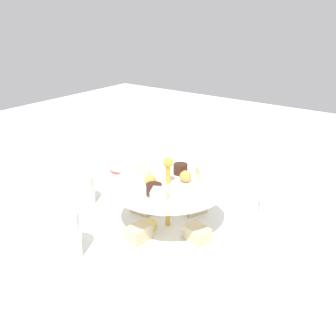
% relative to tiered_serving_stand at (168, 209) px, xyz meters
% --- Properties ---
extents(ground_plane, '(2.40, 2.40, 0.00)m').
position_rel_tiered_serving_stand_xyz_m(ground_plane, '(-0.00, 0.00, -0.05)').
color(ground_plane, silver).
extents(tiered_serving_stand, '(0.28, 0.28, 0.16)m').
position_rel_tiered_serving_stand_xyz_m(tiered_serving_stand, '(0.00, 0.00, 0.00)').
color(tiered_serving_stand, white).
rests_on(tiered_serving_stand, ground_plane).
extents(water_glass_tall_right, '(0.07, 0.07, 0.12)m').
position_rel_tiered_serving_stand_xyz_m(water_glass_tall_right, '(-0.17, 0.16, 0.01)').
color(water_glass_tall_right, silver).
rests_on(water_glass_tall_right, ground_plane).
extents(water_glass_short_left, '(0.06, 0.06, 0.07)m').
position_rel_tiered_serving_stand_xyz_m(water_glass_short_left, '(0.02, -0.24, -0.01)').
color(water_glass_short_left, silver).
rests_on(water_glass_short_left, ground_plane).
extents(teacup_with_saucer, '(0.09, 0.09, 0.05)m').
position_rel_tiered_serving_stand_xyz_m(teacup_with_saucer, '(-0.11, -0.23, -0.02)').
color(teacup_with_saucer, white).
rests_on(teacup_with_saucer, ground_plane).
extents(butter_knife_left, '(0.14, 0.12, 0.00)m').
position_rel_tiered_serving_stand_xyz_m(butter_knife_left, '(0.16, 0.24, -0.05)').
color(butter_knife_left, silver).
rests_on(butter_knife_left, ground_plane).
extents(butter_knife_right, '(0.04, 0.17, 0.00)m').
position_rel_tiered_serving_stand_xyz_m(butter_knife_right, '(-0.27, -0.09, -0.05)').
color(butter_knife_right, silver).
rests_on(butter_knife_right, ground_plane).
extents(water_glass_mid_back, '(0.06, 0.06, 0.09)m').
position_rel_tiered_serving_stand_xyz_m(water_glass_mid_back, '(0.19, -0.10, -0.00)').
color(water_glass_mid_back, silver).
rests_on(water_glass_mid_back, ground_plane).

